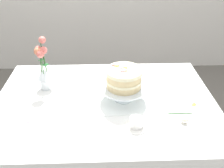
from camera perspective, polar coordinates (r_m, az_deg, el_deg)
dining_table at (r=1.63m, az=-1.63°, el=-6.72°), size 1.40×1.00×0.74m
linen_napkin at (r=1.60m, az=2.52°, el=-3.58°), size 0.33×0.33×0.00m
cake_stand at (r=1.56m, az=2.59°, el=-1.12°), size 0.29×0.29×0.10m
layer_cake at (r=1.52m, az=2.65°, el=1.33°), size 0.22×0.22×0.13m
flower_vase at (r=1.71m, az=-15.35°, el=3.23°), size 0.11×0.11×0.36m
teacup at (r=1.39m, az=5.46°, el=-8.89°), size 0.14×0.14×0.06m
fallen_rose at (r=1.47m, az=16.04°, el=-7.80°), size 0.14×0.10×0.04m
loose_petal_0 at (r=1.74m, az=-8.47°, el=-0.83°), size 0.04×0.04×0.01m
loose_petal_1 at (r=1.64m, az=18.05°, el=-4.47°), size 0.04×0.05×0.00m
loose_petal_2 at (r=1.51m, az=-18.65°, el=-8.04°), size 0.04×0.04×0.01m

